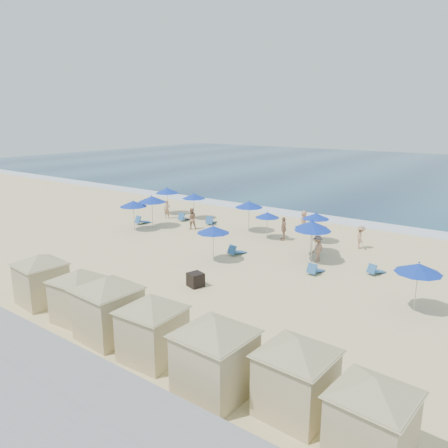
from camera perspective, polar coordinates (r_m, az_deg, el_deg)
The scene contains 35 objects.
ground at distance 26.70m, azimuth -1.57°, elevation -5.31°, with size 160.00×160.00×0.00m, color beige.
ocean at distance 76.88m, azimuth 24.90°, elevation 6.06°, with size 160.00×80.00×0.06m, color #0E2F4E.
surf_line at distance 39.56m, azimuth 12.48°, elevation 0.79°, with size 160.00×2.50×0.08m, color white.
trash_bin at distance 23.32m, azimuth -3.73°, elevation -7.27°, with size 0.74×0.74×0.74m, color black.
cabana_0 at distance 22.66m, azimuth -22.85°, elevation -5.86°, with size 4.28×4.28×2.70m.
cabana_1 at distance 20.20m, azimuth -18.43°, elevation -8.01°, with size 4.13×4.13×2.60m.
cabana_2 at distance 18.31m, azimuth -14.94°, elevation -9.50°, with size 4.60×4.60×2.89m.
cabana_3 at distance 16.51m, azimuth -9.38°, elevation -12.31°, with size 4.28×4.28×2.69m.
cabana_4 at distance 14.40m, azimuth -1.18°, elevation -15.71°, with size 4.63×4.63×2.90m.
cabana_5 at distance 13.78m, azimuth 9.46°, elevation -17.87°, with size 4.34×4.34×2.73m.
cabana_6 at distance 12.72m, azimuth 18.90°, elevation -21.85°, with size 4.15×4.15×2.61m.
umbrella_0 at distance 40.38m, azimuth -7.42°, elevation 4.36°, with size 2.21×2.21×2.51m.
umbrella_1 at distance 34.93m, azimuth -11.77°, elevation 2.61°, with size 2.15×2.15×2.45m.
umbrella_2 at distance 38.20m, azimuth -3.96°, elevation 3.66°, with size 2.05×2.05×2.33m.
umbrella_3 at distance 35.63m, azimuth -9.41°, elevation 3.22°, with size 2.33×2.33×2.66m.
umbrella_4 at distance 33.81m, azimuth 3.29°, elevation 2.57°, with size 2.19×2.19×2.49m.
umbrella_5 at distance 32.01m, azimuth 5.68°, elevation 1.18°, with size 1.80×1.80×2.05m.
umbrella_6 at distance 26.82m, azimuth -1.42°, elevation -0.71°, with size 2.05×2.05×2.33m.
umbrella_7 at distance 29.05m, azimuth 11.93°, elevation -0.39°, with size 1.79×1.79×2.04m.
umbrella_8 at distance 28.16m, azimuth 11.40°, elevation -0.08°, with size 2.14×2.14×2.44m.
umbrella_9 at distance 31.58m, azimuth 11.92°, elevation 1.02°, with size 1.94×1.94×2.20m.
umbrella_10 at distance 27.06m, azimuth 11.53°, elevation -0.34°, with size 2.29×2.29×2.60m.
umbrella_11 at distance 21.73m, azimuth 24.06°, elevation -5.30°, with size 2.11×2.11×2.41m.
beach_chair_0 at distance 37.23m, azimuth -10.72°, elevation 0.41°, with size 0.76×1.42×0.75m.
beach_chair_1 at distance 37.92m, azimuth -5.24°, elevation 0.84°, with size 0.63×1.36×0.74m.
beach_chair_2 at distance 36.49m, azimuth -1.75°, elevation 0.37°, with size 1.01×1.47×0.74m.
beach_chair_3 at distance 28.46m, azimuth 1.53°, elevation -3.55°, with size 0.78×1.40×0.73m.
beach_chair_4 at distance 25.65m, azimuth 11.76°, elevation -5.86°, with size 0.66×1.29×0.69m.
beach_chair_5 at distance 26.50m, azimuth 19.13°, elevation -5.74°, with size 0.89×1.29×0.65m.
beachgoer_0 at distance 38.82m, azimuth -7.46°, elevation 1.90°, with size 0.58×0.38×1.59m, color tan.
beachgoer_1 at distance 34.86m, azimuth -4.27°, elevation 0.72°, with size 0.84×0.65×1.72m, color tan.
beachgoer_2 at distance 31.94m, azimuth 7.78°, elevation -0.60°, with size 1.01×0.42×1.72m, color tan.
beachgoer_3 at distance 31.04m, azimuth 17.41°, elevation -1.66°, with size 1.03×0.59×1.60m, color tan.
beachgoer_4 at distance 34.69m, azimuth 10.39°, elevation 0.40°, with size 0.81×0.52×1.65m, color tan.
beachgoer_5 at distance 27.66m, azimuth 12.11°, elevation -3.15°, with size 1.06×0.61×1.64m, color tan.
Camera 1 is at (15.67, -19.76, 8.77)m, focal length 35.00 mm.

